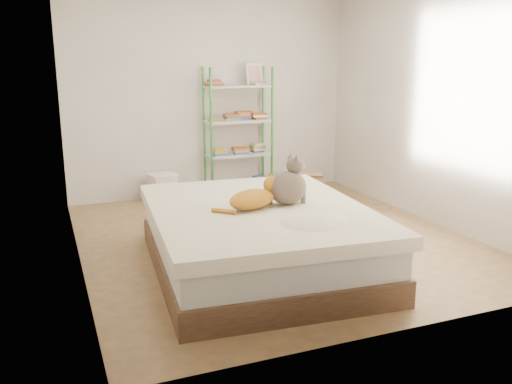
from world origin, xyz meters
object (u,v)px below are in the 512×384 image
shelf_unit (239,133)px  cardboard_box (303,187)px  orange_cat (252,197)px  white_bin (162,188)px  grey_cat (288,180)px  bed (258,238)px

shelf_unit → cardboard_box: size_ratio=2.71×
shelf_unit → cardboard_box: 1.12m
orange_cat → cardboard_box: size_ratio=0.82×
orange_cat → cardboard_box: 2.57m
white_bin → grey_cat: bearing=-77.7°
orange_cat → white_bin: size_ratio=1.35×
orange_cat → cardboard_box: orange_cat is taller
cardboard_box → white_bin: (-1.72, 0.58, 0.02)m
grey_cat → white_bin: grey_cat is taller
bed → shelf_unit: size_ratio=1.36×
orange_cat → grey_cat: 0.36m
cardboard_box → white_bin: cardboard_box is taller
grey_cat → white_bin: (-0.56, 2.57, -0.59)m
shelf_unit → cardboard_box: shelf_unit is taller
bed → orange_cat: bearing=-142.9°
orange_cat → shelf_unit: 2.77m
grey_cat → cardboard_box: size_ratio=0.65×
cardboard_box → grey_cat: bearing=-93.3°
white_bin → bed: bearing=-83.5°
shelf_unit → white_bin: (-1.05, -0.03, -0.64)m
bed → cardboard_box: size_ratio=3.69×
bed → grey_cat: size_ratio=5.63×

